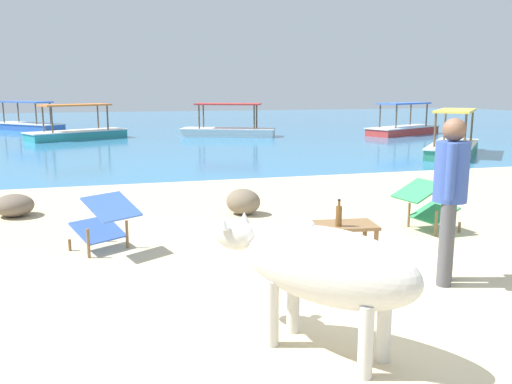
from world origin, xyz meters
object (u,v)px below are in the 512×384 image
(boat_red, at_px, (403,128))
(person_standing, at_px, (450,189))
(boat_blue, at_px, (28,124))
(boat_green, at_px, (453,145))
(boat_teal, at_px, (77,132))
(boat_white, at_px, (228,129))
(deck_chair_near, at_px, (105,220))
(low_bench_table, at_px, (341,230))
(cow, at_px, (322,266))
(deck_chair_far, at_px, (426,203))
(bottle, at_px, (339,215))

(boat_red, bearing_deg, person_standing, -144.81)
(person_standing, xyz_separation_m, boat_blue, (-6.55, 22.02, -0.70))
(person_standing, distance_m, boat_green, 11.18)
(boat_teal, relative_size, boat_white, 0.99)
(deck_chair_near, bearing_deg, low_bench_table, -146.33)
(cow, height_order, person_standing, person_standing)
(person_standing, bearing_deg, low_bench_table, 167.89)
(boat_green, relative_size, boat_white, 0.92)
(low_bench_table, relative_size, boat_blue, 0.24)
(deck_chair_near, distance_m, boat_white, 15.38)
(boat_blue, bearing_deg, deck_chair_near, 143.89)
(boat_green, bearing_deg, person_standing, -174.37)
(deck_chair_near, bearing_deg, boat_green, -86.53)
(deck_chair_far, xyz_separation_m, boat_white, (0.59, 14.80, -0.13))
(cow, relative_size, deck_chair_near, 1.72)
(cow, relative_size, boat_white, 0.42)
(deck_chair_near, xyz_separation_m, deck_chair_far, (4.13, -0.16, 0.00))
(boat_green, bearing_deg, boat_red, 22.59)
(deck_chair_near, distance_m, boat_teal, 15.06)
(boat_red, relative_size, boat_green, 1.08)
(boat_red, bearing_deg, boat_blue, 131.00)
(bottle, xyz_separation_m, deck_chair_near, (-2.42, 1.16, -0.17))
(bottle, xyz_separation_m, boat_blue, (-5.75, 21.24, -0.30))
(boat_blue, relative_size, boat_white, 0.89)
(bottle, distance_m, boat_red, 17.50)
(cow, relative_size, low_bench_table, 1.98)
(boat_red, bearing_deg, deck_chair_near, -156.85)
(deck_chair_far, relative_size, boat_teal, 0.22)
(cow, xyz_separation_m, deck_chair_far, (2.63, 2.77, -0.27))
(deck_chair_far, bearing_deg, boat_teal, 98.72)
(person_standing, height_order, boat_blue, person_standing)
(boat_teal, distance_m, boat_white, 5.72)
(boat_blue, distance_m, boat_green, 18.35)
(cow, xyz_separation_m, boat_red, (10.33, 16.53, -0.40))
(person_standing, xyz_separation_m, boat_green, (6.46, 9.10, -0.70))
(bottle, bearing_deg, person_standing, -44.29)
(low_bench_table, distance_m, boat_red, 17.39)
(deck_chair_near, distance_m, boat_green, 12.04)
(boat_blue, bearing_deg, low_bench_table, 149.85)
(person_standing, bearing_deg, boat_teal, 141.57)
(low_bench_table, bearing_deg, boat_red, 64.98)
(boat_red, height_order, boat_teal, same)
(person_standing, bearing_deg, bottle, 173.35)
(bottle, xyz_separation_m, boat_red, (9.41, 14.75, -0.30))
(boat_blue, bearing_deg, boat_teal, 159.32)
(boat_red, height_order, boat_blue, same)
(deck_chair_near, xyz_separation_m, boat_white, (4.72, 14.64, -0.13))
(cow, xyz_separation_m, person_standing, (1.72, 0.99, 0.30))
(boat_red, xyz_separation_m, boat_blue, (-15.16, 6.49, 0.00))
(cow, distance_m, boat_green, 13.00)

